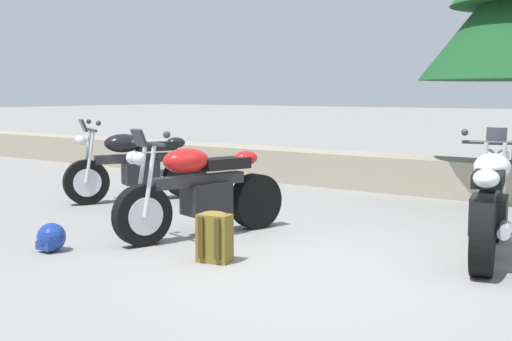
{
  "coord_description": "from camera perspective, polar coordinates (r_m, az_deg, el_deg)",
  "views": [
    {
      "loc": [
        3.02,
        -4.9,
        1.54
      ],
      "look_at": [
        -1.48,
        1.2,
        0.65
      ],
      "focal_mm": 47.01,
      "sensor_mm": 36.0,
      "label": 1
    }
  ],
  "objects": [
    {
      "name": "ground_plane",
      "position": [
        5.96,
        4.68,
        -8.29
      ],
      "size": [
        120.0,
        120.0,
        0.0
      ],
      "primitive_type": "plane",
      "color": "gray"
    },
    {
      "name": "motorcycle_black_near_left",
      "position": [
        9.63,
        -10.23,
        0.29
      ],
      "size": [
        1.15,
        1.9,
        1.18
      ],
      "color": "black",
      "rests_on": "ground"
    },
    {
      "name": "motorcycle_red_centre",
      "position": [
        7.14,
        -4.76,
        -1.82
      ],
      "size": [
        0.86,
        2.03,
        1.18
      ],
      "color": "black",
      "rests_on": "ground"
    },
    {
      "name": "rider_backpack",
      "position": [
        6.12,
        -3.52,
        -5.55
      ],
      "size": [
        0.33,
        0.3,
        0.47
      ],
      "color": "brown",
      "rests_on": "ground"
    },
    {
      "name": "motorcycle_white_far_right",
      "position": [
        6.64,
        19.28,
        -2.81
      ],
      "size": [
        0.84,
        2.04,
        1.18
      ],
      "color": "black",
      "rests_on": "ground"
    },
    {
      "name": "stone_wall",
      "position": [
        10.24,
        18.97,
        -0.78
      ],
      "size": [
        36.0,
        0.8,
        0.55
      ],
      "primitive_type": "cube",
      "color": "gray",
      "rests_on": "ground"
    },
    {
      "name": "rider_helmet",
      "position": [
        6.81,
        -17.07,
        -5.48
      ],
      "size": [
        0.28,
        0.28,
        0.28
      ],
      "color": "navy",
      "rests_on": "ground"
    }
  ]
}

